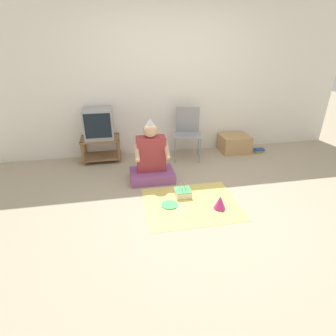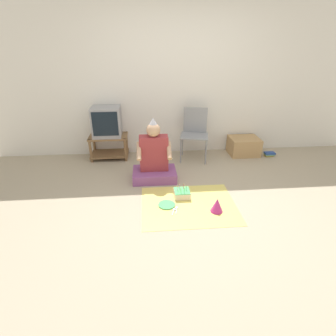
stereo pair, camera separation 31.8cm
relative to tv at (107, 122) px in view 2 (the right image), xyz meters
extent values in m
plane|color=tan|center=(1.22, -1.73, -0.65)|extent=(16.00, 16.00, 0.00)
cube|color=white|center=(1.22, 0.24, 0.62)|extent=(6.40, 0.06, 2.55)
cube|color=olive|center=(0.00, 0.00, -0.26)|extent=(0.64, 0.42, 0.03)
cube|color=olive|center=(0.00, 0.00, -0.58)|extent=(0.64, 0.42, 0.02)
cylinder|color=olive|center=(-0.29, -0.18, -0.45)|extent=(0.04, 0.04, 0.41)
cylinder|color=olive|center=(0.29, -0.18, -0.45)|extent=(0.04, 0.04, 0.41)
cylinder|color=olive|center=(-0.29, 0.17, -0.45)|extent=(0.04, 0.04, 0.41)
cylinder|color=olive|center=(0.29, 0.17, -0.45)|extent=(0.04, 0.04, 0.41)
cube|color=#99999E|center=(0.00, 0.00, 0.00)|extent=(0.47, 0.40, 0.49)
cube|color=black|center=(0.00, -0.20, 0.01)|extent=(0.41, 0.01, 0.39)
cube|color=gray|center=(1.46, -0.21, -0.22)|extent=(0.53, 0.48, 0.02)
cube|color=gray|center=(1.50, -0.03, 0.00)|extent=(0.40, 0.11, 0.44)
cylinder|color=gray|center=(1.22, -0.34, -0.44)|extent=(0.02, 0.02, 0.43)
cylinder|color=gray|center=(1.62, -0.43, -0.44)|extent=(0.02, 0.02, 0.43)
cylinder|color=gray|center=(1.29, 0.00, -0.44)|extent=(0.02, 0.02, 0.43)
cylinder|color=gray|center=(1.70, -0.09, -0.44)|extent=(0.02, 0.02, 0.43)
cube|color=tan|center=(2.41, -0.04, -0.50)|extent=(0.52, 0.44, 0.31)
cube|color=#A88933|center=(2.84, -0.18, -0.64)|extent=(0.14, 0.10, 0.02)
cube|color=#60936B|center=(2.84, -0.18, -0.62)|extent=(0.16, 0.11, 0.02)
cube|color=#284793|center=(2.85, -0.18, -0.60)|extent=(0.18, 0.11, 0.03)
cube|color=#8C4C8C|center=(0.75, -0.87, -0.58)|extent=(0.64, 0.44, 0.14)
cube|color=#993338|center=(0.75, -0.83, -0.25)|extent=(0.41, 0.19, 0.52)
sphere|color=tan|center=(0.75, -0.83, 0.09)|extent=(0.20, 0.20, 0.20)
cone|color=silver|center=(0.75, -0.83, 0.22)|extent=(0.11, 0.11, 0.09)
cylinder|color=tan|center=(0.54, -0.94, -0.17)|extent=(0.06, 0.27, 0.22)
cylinder|color=tan|center=(0.97, -0.94, -0.17)|extent=(0.06, 0.27, 0.22)
cube|color=#EAD666|center=(1.15, -1.62, -0.65)|extent=(1.18, 0.96, 0.01)
cube|color=#F4E0C6|center=(1.09, -1.41, -0.61)|extent=(0.20, 0.20, 0.08)
cube|color=#4CB266|center=(1.09, -1.41, -0.56)|extent=(0.20, 0.20, 0.01)
cylinder|color=#66C666|center=(1.15, -1.41, -0.53)|extent=(0.01, 0.01, 0.07)
sphere|color=#FFCC4C|center=(1.15, -1.41, -0.49)|extent=(0.01, 0.01, 0.01)
cylinder|color=#EA4C4C|center=(1.12, -1.37, -0.53)|extent=(0.01, 0.01, 0.07)
sphere|color=#FFCC4C|center=(1.12, -1.37, -0.49)|extent=(0.01, 0.01, 0.01)
cylinder|color=#E58CCC|center=(1.07, -1.36, -0.53)|extent=(0.01, 0.01, 0.07)
sphere|color=#FFCC4C|center=(1.07, -1.36, -0.49)|extent=(0.01, 0.01, 0.01)
cylinder|color=#E58CCC|center=(1.04, -1.41, -0.53)|extent=(0.01, 0.01, 0.07)
sphere|color=#FFCC4C|center=(1.04, -1.41, -0.49)|extent=(0.01, 0.01, 0.01)
cylinder|color=#66C666|center=(1.07, -1.47, -0.53)|extent=(0.01, 0.01, 0.07)
sphere|color=#FFCC4C|center=(1.07, -1.47, -0.49)|extent=(0.01, 0.01, 0.01)
cylinder|color=#66C666|center=(1.12, -1.47, -0.53)|extent=(0.01, 0.01, 0.07)
sphere|color=#FFCC4C|center=(1.12, -1.47, -0.49)|extent=(0.01, 0.01, 0.01)
cone|color=#CC338C|center=(1.47, -1.79, -0.56)|extent=(0.15, 0.15, 0.17)
cylinder|color=#4CB266|center=(0.88, -1.60, -0.64)|extent=(0.21, 0.21, 0.01)
ellipsoid|color=white|center=(0.99, -1.68, -0.64)|extent=(0.04, 0.05, 0.01)
cube|color=white|center=(0.98, -1.75, -0.64)|extent=(0.03, 0.10, 0.01)
ellipsoid|color=white|center=(0.96, -1.71, -0.64)|extent=(0.04, 0.05, 0.01)
cube|color=white|center=(0.94, -1.78, -0.64)|extent=(0.04, 0.10, 0.01)
camera|label=1|loc=(0.34, -4.32, 1.21)|focal=28.00mm
camera|label=2|loc=(0.66, -4.36, 1.21)|focal=28.00mm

